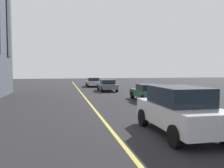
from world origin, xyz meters
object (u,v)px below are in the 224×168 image
at_px(car_green_oncoming, 148,92).
at_px(car_silver_far, 93,82).
at_px(car_grey_parked_b, 107,85).
at_px(car_white_parked_a, 179,110).

relative_size(car_green_oncoming, car_silver_far, 1.00).
height_order(car_green_oncoming, car_silver_far, same).
xyz_separation_m(car_green_oncoming, car_silver_far, (17.26, 2.36, 0.00)).
xyz_separation_m(car_green_oncoming, car_grey_parked_b, (9.51, 1.62, 0.00)).
bearing_deg(car_white_parked_a, car_grey_parked_b, -2.26).
bearing_deg(car_grey_parked_b, car_silver_far, 5.49).
xyz_separation_m(car_silver_far, car_white_parked_a, (-27.12, 0.02, 0.27)).
distance_m(car_green_oncoming, car_white_parked_a, 10.14).
xyz_separation_m(car_silver_far, car_grey_parked_b, (-7.75, -0.74, 0.00)).
height_order(car_green_oncoming, car_white_parked_a, car_white_parked_a).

